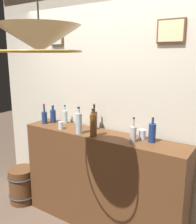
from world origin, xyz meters
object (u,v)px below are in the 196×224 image
Objects in this scene: liquor_bottle_vodka at (133,134)px; glass_tumbler_highball at (142,134)px; wooden_barrel at (22,185)px; liquor_bottle_vermouth at (53,115)px; pendant_lamp at (39,40)px; liquor_bottle_whiskey at (94,120)px; liquor_bottle_rum at (65,117)px; glass_tumbler_rocks at (61,125)px; liquor_bottle_amaro at (79,123)px; liquor_bottle_brandy at (44,117)px; liquor_bottle_bourbon at (152,132)px; liquor_bottle_port at (93,125)px.

liquor_bottle_vodka is 2.51× the size of glass_tumbler_highball.
liquor_bottle_vodka is 0.52× the size of wooden_barrel.
pendant_lamp is (0.79, -0.93, 0.84)m from liquor_bottle_vermouth.
liquor_bottle_rum is (-0.44, 0.01, -0.02)m from liquor_bottle_whiskey.
glass_tumbler_rocks is at bearing 4.94° from wooden_barrel.
liquor_bottle_vodka is 0.84× the size of liquor_bottle_amaro.
glass_tumbler_highball is at bearing 5.10° from liquor_bottle_brandy.
liquor_bottle_amaro is 1.30× the size of liquor_bottle_rum.
wooden_barrel is at bearing -158.96° from liquor_bottle_brandy.
glass_tumbler_highball is at bearing 8.73° from wooden_barrel.
liquor_bottle_rum reaches higher than glass_tumbler_rocks.
pendant_lamp is at bearing -113.81° from liquor_bottle_vodka.
liquor_bottle_vodka is 1.23m from pendant_lamp.
wooden_barrel is at bearing -171.27° from glass_tumbler_highball.
pendant_lamp reaches higher than glass_tumbler_rocks.
liquor_bottle_vermouth reaches higher than glass_tumbler_rocks.
liquor_bottle_whiskey is 0.50× the size of pendant_lamp.
liquor_bottle_whiskey is at bearing 164.82° from liquor_bottle_vodka.
wooden_barrel is (-1.19, 0.70, -1.82)m from pendant_lamp.
liquor_bottle_amaro reaches higher than liquor_bottle_brandy.
liquor_bottle_bourbon is 1.16m from liquor_bottle_rum.
pendant_lamp reaches higher than liquor_bottle_port.
glass_tumbler_rocks is (0.33, -0.07, -0.04)m from liquor_bottle_brandy.
liquor_bottle_brandy is 0.80m from liquor_bottle_port.
liquor_bottle_bourbon is at bearing -3.48° from liquor_bottle_rum.
liquor_bottle_rum is at bearing 176.52° from liquor_bottle_bourbon.
liquor_bottle_port is at bearing -6.28° from liquor_bottle_brandy.
liquor_bottle_rum is (-1.00, 0.17, -0.00)m from liquor_bottle_vodka.
wooden_barrel is (-1.71, -0.21, -0.99)m from liquor_bottle_bourbon.
liquor_bottle_vodka reaches higher than wooden_barrel.
liquor_bottle_port is (-0.57, -0.17, 0.03)m from liquor_bottle_bourbon.
liquor_bottle_brandy is 0.83× the size of liquor_bottle_port.
glass_tumbler_rocks is 1.28m from pendant_lamp.
liquor_bottle_bourbon is at bearing -0.63° from liquor_bottle_vermouth.
liquor_bottle_amaro is (0.61, -0.09, 0.04)m from liquor_bottle_brandy.
liquor_bottle_whiskey is at bearing -1.84° from liquor_bottle_rum.
liquor_bottle_amaro is 0.58m from liquor_bottle_vermouth.
liquor_bottle_whiskey is 0.72m from liquor_bottle_bourbon.
liquor_bottle_whiskey reaches higher than liquor_bottle_vermouth.
liquor_bottle_rum is (0.20, 0.15, 0.00)m from liquor_bottle_brandy.
liquor_bottle_rum is 0.48× the size of wooden_barrel.
liquor_bottle_amaro is at bearing -31.31° from liquor_bottle_rum.
pendant_lamp reaches higher than wooden_barrel.
liquor_bottle_amaro is 0.62× the size of wooden_barrel.
liquor_bottle_rum is at bearing 36.43° from liquor_bottle_brandy.
liquor_bottle_bourbon is (0.15, 0.10, 0.01)m from liquor_bottle_vodka.
liquor_bottle_vodka is 1.16m from liquor_bottle_vermouth.
liquor_bottle_vermouth is at bearing 148.51° from glass_tumbler_rocks.
liquor_bottle_amaro is (-0.60, -0.08, 0.04)m from liquor_bottle_vodka.
pendant_lamp is (0.20, -0.97, 0.82)m from liquor_bottle_whiskey.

